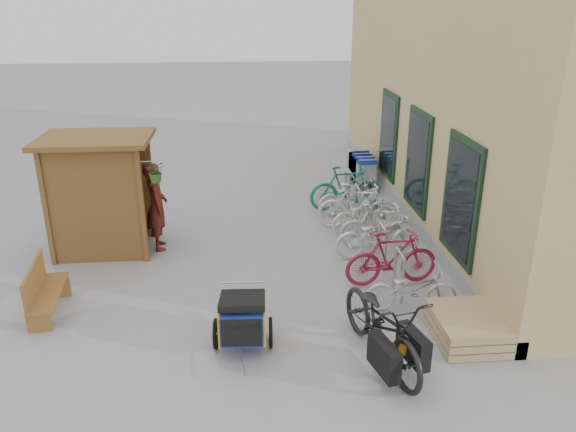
{
  "coord_description": "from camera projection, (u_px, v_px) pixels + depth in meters",
  "views": [
    {
      "loc": [
        -0.38,
        -8.5,
        4.89
      ],
      "look_at": [
        0.5,
        1.5,
        1.0
      ],
      "focal_mm": 35.0,
      "sensor_mm": 36.0,
      "label": 1
    }
  ],
  "objects": [
    {
      "name": "shopping_carts",
      "position": [
        361.0,
        165.0,
        15.76
      ],
      "size": [
        0.52,
        1.76,
        0.94
      ],
      "color": "silver",
      "rests_on": "ground"
    },
    {
      "name": "bike_3",
      "position": [
        379.0,
        226.0,
        11.64
      ],
      "size": [
        1.66,
        0.55,
        0.99
      ],
      "primitive_type": "imported",
      "rotation": [
        0.0,
        0.0,
        1.52
      ],
      "color": "#BBBBC0",
      "rests_on": "ground"
    },
    {
      "name": "bike_2",
      "position": [
        378.0,
        236.0,
        11.23
      ],
      "size": [
        1.83,
        0.79,
        0.93
      ],
      "primitive_type": "imported",
      "rotation": [
        0.0,
        0.0,
        1.67
      ],
      "color": "silver",
      "rests_on": "ground"
    },
    {
      "name": "kiosk",
      "position": [
        95.0,
        179.0,
        11.17
      ],
      "size": [
        2.49,
        1.65,
        2.4
      ],
      "color": "brown",
      "rests_on": "ground"
    },
    {
      "name": "ground",
      "position": [
        267.0,
        302.0,
        9.7
      ],
      "size": [
        80.0,
        80.0,
        0.0
      ],
      "primitive_type": "plane",
      "color": "gray"
    },
    {
      "name": "bench",
      "position": [
        43.0,
        290.0,
        9.18
      ],
      "size": [
        0.56,
        1.42,
        0.88
      ],
      "rotation": [
        0.0,
        0.0,
        0.1
      ],
      "color": "brown",
      "rests_on": "ground"
    },
    {
      "name": "person_kiosk",
      "position": [
        157.0,
        206.0,
        11.5
      ],
      "size": [
        0.56,
        0.74,
        1.84
      ],
      "primitive_type": "imported",
      "rotation": [
        0.0,
        0.0,
        1.75
      ],
      "color": "maroon",
      "rests_on": "ground"
    },
    {
      "name": "bike_7",
      "position": [
        346.0,
        187.0,
        13.82
      ],
      "size": [
        1.91,
        0.8,
        1.11
      ],
      "primitive_type": "imported",
      "rotation": [
        0.0,
        0.0,
        1.72
      ],
      "color": "#1F7F72",
      "rests_on": "ground"
    },
    {
      "name": "bike_rack",
      "position": [
        368.0,
        219.0,
        11.93
      ],
      "size": [
        0.05,
        5.35,
        0.86
      ],
      "color": "#A5A8AD",
      "rests_on": "ground"
    },
    {
      "name": "bike_5",
      "position": [
        358.0,
        207.0,
        12.59
      ],
      "size": [
        1.86,
        0.81,
        1.08
      ],
      "primitive_type": "imported",
      "rotation": [
        0.0,
        0.0,
        1.4
      ],
      "color": "silver",
      "rests_on": "ground"
    },
    {
      "name": "bike_4",
      "position": [
        364.0,
        214.0,
        12.52
      ],
      "size": [
        1.62,
        0.92,
        0.8
      ],
      "primitive_type": "imported",
      "rotation": [
        0.0,
        0.0,
        1.84
      ],
      "color": "silver",
      "rests_on": "ground"
    },
    {
      "name": "bike_1",
      "position": [
        392.0,
        258.0,
        10.14
      ],
      "size": [
        1.76,
        0.64,
        1.04
      ],
      "primitive_type": "imported",
      "rotation": [
        0.0,
        0.0,
        1.66
      ],
      "color": "maroon",
      "rests_on": "ground"
    },
    {
      "name": "cargo_bike",
      "position": [
        383.0,
        325.0,
        7.94
      ],
      "size": [
        1.3,
        2.37,
        1.18
      ],
      "rotation": [
        0.0,
        0.0,
        0.24
      ],
      "color": "black",
      "rests_on": "ground"
    },
    {
      "name": "pallet_stack",
      "position": [
        467.0,
        327.0,
        8.57
      ],
      "size": [
        1.0,
        1.2,
        0.4
      ],
      "color": "tan",
      "rests_on": "ground"
    },
    {
      "name": "building",
      "position": [
        531.0,
        63.0,
        13.14
      ],
      "size": [
        6.07,
        13.0,
        7.0
      ],
      "color": "tan",
      "rests_on": "ground"
    },
    {
      "name": "bike_6",
      "position": [
        349.0,
        196.0,
        13.58
      ],
      "size": [
        1.74,
        0.99,
        0.86
      ],
      "primitive_type": "imported",
      "rotation": [
        0.0,
        0.0,
        1.84
      ],
      "color": "silver",
      "rests_on": "ground"
    },
    {
      "name": "bike_0",
      "position": [
        412.0,
        289.0,
        9.3
      ],
      "size": [
        1.56,
        0.64,
        0.8
      ],
      "primitive_type": "imported",
      "rotation": [
        0.0,
        0.0,
        1.5
      ],
      "color": "#BBBBC0",
      "rests_on": "ground"
    },
    {
      "name": "child_trailer",
      "position": [
        243.0,
        317.0,
        8.31
      ],
      "size": [
        0.9,
        1.5,
        0.88
      ],
      "rotation": [
        0.0,
        0.0,
        -0.05
      ],
      "color": "navy",
      "rests_on": "ground"
    }
  ]
}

